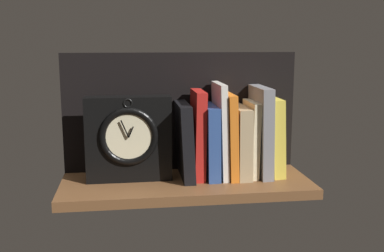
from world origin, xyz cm
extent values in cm
cube|color=brown|center=(0.00, 0.00, -1.25)|extent=(64.82, 24.82, 2.50)
cube|color=black|center=(0.00, 11.81, 16.41)|extent=(64.82, 1.20, 32.83)
cube|color=black|center=(0.36, 3.16, 9.95)|extent=(3.98, 16.10, 20.02)
cube|color=red|center=(3.54, 3.16, 11.60)|extent=(3.12, 12.53, 23.25)
cube|color=#2D4C8E|center=(6.81, 3.16, 9.65)|extent=(3.50, 14.57, 19.36)
cube|color=silver|center=(9.57, 3.16, 12.56)|extent=(2.61, 13.99, 25.16)
cube|color=orange|center=(11.81, 3.16, 11.22)|extent=(2.95, 15.08, 22.50)
cube|color=tan|center=(14.95, 3.16, 9.38)|extent=(3.74, 15.21, 18.80)
cube|color=beige|center=(17.96, 3.16, 10.05)|extent=(2.21, 12.82, 20.12)
cube|color=gray|center=(20.72, 3.16, 11.99)|extent=(3.49, 15.14, 24.04)
cube|color=gold|center=(24.11, 3.16, 10.47)|extent=(4.13, 12.52, 21.06)
cube|color=black|center=(-14.67, 2.85, 11.03)|extent=(22.05, 5.66, 22.05)
torus|color=black|center=(-14.67, -0.38, 12.15)|extent=(15.05, 1.85, 15.05)
cylinder|color=beige|center=(-14.67, -0.38, 12.15)|extent=(12.15, 0.60, 12.15)
cube|color=black|center=(-14.07, -0.88, 13.51)|extent=(1.47, 0.30, 2.84)
cube|color=black|center=(-15.58, -0.88, 14.35)|extent=(2.09, 0.30, 4.51)
torus|color=black|center=(-14.67, 0.02, 20.68)|extent=(2.44, 0.44, 2.44)
camera|label=1|loc=(-14.74, -116.00, 36.63)|focal=43.50mm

